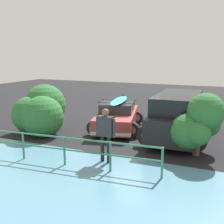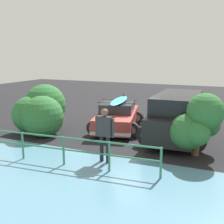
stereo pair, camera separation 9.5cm
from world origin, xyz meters
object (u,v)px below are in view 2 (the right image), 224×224
(suv_car, at_px, (177,116))
(bush_near_right, at_px, (198,124))
(sedan_car, at_px, (117,116))
(bush_near_left, at_px, (41,111))
(person_bystander, at_px, (105,130))

(suv_car, distance_m, bush_near_right, 2.16)
(suv_car, bearing_deg, bush_near_right, 119.96)
(bush_near_right, bearing_deg, sedan_car, -30.12)
(sedan_car, relative_size, bush_near_left, 1.57)
(bush_near_left, relative_size, bush_near_right, 1.20)
(person_bystander, distance_m, bush_near_left, 4.73)
(sedan_car, height_order, bush_near_left, bush_near_left)
(suv_car, bearing_deg, sedan_car, -8.91)
(bush_near_left, xyz_separation_m, bush_near_right, (-6.94, 0.41, 0.20))
(sedan_car, distance_m, bush_near_right, 4.65)
(person_bystander, bearing_deg, bush_near_left, -26.78)
(suv_car, height_order, bush_near_left, bush_near_left)
(bush_near_left, distance_m, bush_near_right, 6.96)
(sedan_car, height_order, person_bystander, person_bystander)
(person_bystander, xyz_separation_m, bush_near_left, (4.22, -2.13, -0.09))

